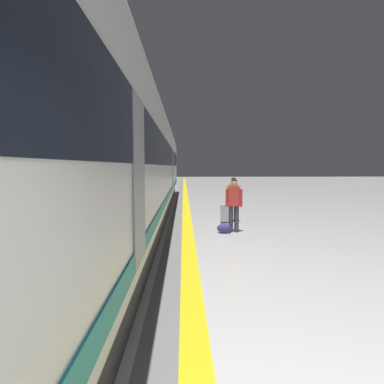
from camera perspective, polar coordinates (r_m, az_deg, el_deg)
name	(u,v)px	position (r m, az deg, el deg)	size (l,w,h in m)	color
safety_line_strip	(187,228)	(10.32, -0.86, -6.74)	(0.36, 80.00, 0.01)	yellow
tactile_edge_band	(177,228)	(10.32, -2.75, -6.75)	(0.64, 80.00, 0.01)	slate
high_speed_train	(114,151)	(9.19, -14.28, 7.37)	(2.94, 34.04, 4.97)	#38383D
passenger_near	(234,196)	(11.46, 7.73, -0.67)	(0.52, 0.32, 1.66)	#383842
suitcase_near	(226,213)	(11.29, 6.26, -3.93)	(0.40, 0.27, 0.67)	#9E9EA3
passenger_mid	(234,201)	(9.68, 7.80, -1.72)	(0.52, 0.24, 1.68)	#383842
duffel_bag_mid	(224,228)	(9.62, 5.99, -6.71)	(0.44, 0.26, 0.36)	navy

